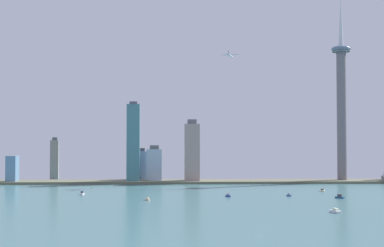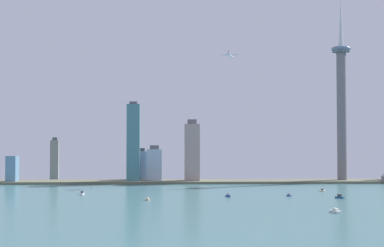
{
  "view_description": "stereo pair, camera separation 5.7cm",
  "coord_description": "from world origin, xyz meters",
  "px_view_note": "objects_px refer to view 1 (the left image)",
  "views": [
    {
      "loc": [
        -66.49,
        -406.35,
        67.35
      ],
      "look_at": [
        -30.19,
        518.1,
        99.99
      ],
      "focal_mm": 51.38,
      "sensor_mm": 36.0,
      "label": 1
    },
    {
      "loc": [
        -66.44,
        -406.35,
        67.35
      ],
      "look_at": [
        -30.19,
        518.1,
        99.99
      ],
      "focal_mm": 51.38,
      "sensor_mm": 36.0,
      "label": 2
    }
  ],
  "objects_px": {
    "skyscraper_5": "(12,170)",
    "channel_buoy_0": "(92,188)",
    "skyscraper_1": "(154,165)",
    "boat_3": "(336,211)",
    "boat_4": "(322,190)",
    "boat_0": "(340,197)",
    "skyscraper_2": "(134,143)",
    "skyscraper_3": "(55,159)",
    "airplane": "(230,56)",
    "skyscraper_4": "(192,153)",
    "observation_tower": "(342,96)",
    "boat_1": "(228,195)",
    "boat_2": "(147,199)",
    "boat_5": "(82,193)",
    "boat_6": "(289,195)",
    "skyscraper_6": "(140,166)"
  },
  "relations": [
    {
      "from": "skyscraper_5",
      "to": "channel_buoy_0",
      "type": "height_order",
      "value": "skyscraper_5"
    },
    {
      "from": "skyscraper_1",
      "to": "channel_buoy_0",
      "type": "relative_size",
      "value": 27.87
    },
    {
      "from": "boat_3",
      "to": "boat_4",
      "type": "bearing_deg",
      "value": -25.29
    },
    {
      "from": "boat_0",
      "to": "boat_3",
      "type": "height_order",
      "value": "boat_0"
    },
    {
      "from": "skyscraper_2",
      "to": "boat_3",
      "type": "distance_m",
      "value": 457.86
    },
    {
      "from": "skyscraper_5",
      "to": "boat_0",
      "type": "height_order",
      "value": "skyscraper_5"
    },
    {
      "from": "boat_0",
      "to": "boat_3",
      "type": "xyz_separation_m",
      "value": [
        -46.42,
        -136.28,
        -0.14
      ]
    },
    {
      "from": "skyscraper_1",
      "to": "skyscraper_3",
      "type": "relative_size",
      "value": 0.82
    },
    {
      "from": "airplane",
      "to": "skyscraper_5",
      "type": "bearing_deg",
      "value": 107.02
    },
    {
      "from": "skyscraper_4",
      "to": "airplane",
      "type": "relative_size",
      "value": 3.29
    },
    {
      "from": "skyscraper_2",
      "to": "boat_0",
      "type": "height_order",
      "value": "skyscraper_2"
    },
    {
      "from": "observation_tower",
      "to": "boat_3",
      "type": "bearing_deg",
      "value": -108.41
    },
    {
      "from": "channel_buoy_0",
      "to": "boat_1",
      "type": "bearing_deg",
      "value": -35.57
    },
    {
      "from": "boat_2",
      "to": "boat_5",
      "type": "bearing_deg",
      "value": -179.92
    },
    {
      "from": "skyscraper_2",
      "to": "boat_0",
      "type": "xyz_separation_m",
      "value": [
        267.44,
        -259.39,
        -64.93
      ]
    },
    {
      "from": "airplane",
      "to": "boat_2",
      "type": "bearing_deg",
      "value": 172.84
    },
    {
      "from": "boat_1",
      "to": "boat_6",
      "type": "bearing_deg",
      "value": -97.02
    },
    {
      "from": "boat_0",
      "to": "skyscraper_4",
      "type": "bearing_deg",
      "value": 177.48
    },
    {
      "from": "skyscraper_4",
      "to": "skyscraper_3",
      "type": "bearing_deg",
      "value": 160.48
    },
    {
      "from": "boat_1",
      "to": "boat_6",
      "type": "relative_size",
      "value": 1.86
    },
    {
      "from": "skyscraper_1",
      "to": "boat_1",
      "type": "distance_m",
      "value": 270.19
    },
    {
      "from": "observation_tower",
      "to": "skyscraper_1",
      "type": "height_order",
      "value": "observation_tower"
    },
    {
      "from": "boat_2",
      "to": "skyscraper_3",
      "type": "bearing_deg",
      "value": 156.59
    },
    {
      "from": "skyscraper_3",
      "to": "boat_2",
      "type": "relative_size",
      "value": 12.32
    },
    {
      "from": "observation_tower",
      "to": "skyscraper_3",
      "type": "bearing_deg",
      "value": 170.95
    },
    {
      "from": "skyscraper_1",
      "to": "boat_5",
      "type": "bearing_deg",
      "value": -112.05
    },
    {
      "from": "observation_tower",
      "to": "boat_3",
      "type": "distance_m",
      "value": 452.35
    },
    {
      "from": "skyscraper_4",
      "to": "airplane",
      "type": "bearing_deg",
      "value": -16.18
    },
    {
      "from": "skyscraper_5",
      "to": "skyscraper_6",
      "type": "bearing_deg",
      "value": 11.35
    },
    {
      "from": "airplane",
      "to": "observation_tower",
      "type": "bearing_deg",
      "value": -63.8
    },
    {
      "from": "boat_5",
      "to": "skyscraper_1",
      "type": "bearing_deg",
      "value": 161.28
    },
    {
      "from": "skyscraper_3",
      "to": "boat_2",
      "type": "bearing_deg",
      "value": -63.33
    },
    {
      "from": "skyscraper_5",
      "to": "airplane",
      "type": "bearing_deg",
      "value": -1.76
    },
    {
      "from": "boat_3",
      "to": "boat_2",
      "type": "bearing_deg",
      "value": 44.33
    },
    {
      "from": "skyscraper_1",
      "to": "skyscraper_4",
      "type": "height_order",
      "value": "skyscraper_4"
    },
    {
      "from": "skyscraper_6",
      "to": "boat_5",
      "type": "bearing_deg",
      "value": -104.46
    },
    {
      "from": "skyscraper_2",
      "to": "boat_5",
      "type": "height_order",
      "value": "skyscraper_2"
    },
    {
      "from": "skyscraper_4",
      "to": "boat_2",
      "type": "bearing_deg",
      "value": -102.8
    },
    {
      "from": "skyscraper_2",
      "to": "boat_3",
      "type": "relative_size",
      "value": 8.84
    },
    {
      "from": "skyscraper_1",
      "to": "boat_2",
      "type": "distance_m",
      "value": 290.23
    },
    {
      "from": "boat_5",
      "to": "boat_4",
      "type": "bearing_deg",
      "value": 100.75
    },
    {
      "from": "boat_0",
      "to": "boat_6",
      "type": "height_order",
      "value": "boat_0"
    },
    {
      "from": "boat_4",
      "to": "skyscraper_5",
      "type": "bearing_deg",
      "value": -89.84
    },
    {
      "from": "boat_1",
      "to": "boat_4",
      "type": "distance_m",
      "value": 159.96
    },
    {
      "from": "boat_4",
      "to": "boat_3",
      "type": "bearing_deg",
      "value": 5.65
    },
    {
      "from": "boat_4",
      "to": "airplane",
      "type": "distance_m",
      "value": 279.85
    },
    {
      "from": "boat_5",
      "to": "boat_6",
      "type": "relative_size",
      "value": 1.77
    },
    {
      "from": "boat_5",
      "to": "airplane",
      "type": "distance_m",
      "value": 353.88
    },
    {
      "from": "boat_0",
      "to": "boat_6",
      "type": "relative_size",
      "value": 1.9
    },
    {
      "from": "skyscraper_4",
      "to": "boat_0",
      "type": "relative_size",
      "value": 9.17
    }
  ]
}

